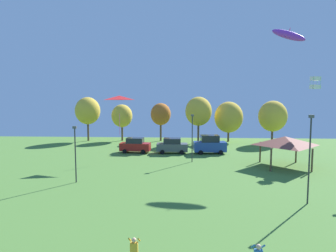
% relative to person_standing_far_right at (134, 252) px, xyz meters
% --- Properties ---
extents(person_standing_far_right, '(0.52, 0.51, 1.76)m').
position_rel_person_standing_far_right_xyz_m(person_standing_far_right, '(0.00, 0.00, 0.00)').
color(person_standing_far_right, navy).
rests_on(person_standing_far_right, ground).
extents(kite_flying_2, '(3.06, 2.37, 4.38)m').
position_rel_person_standing_far_right_xyz_m(kite_flying_2, '(-6.10, 25.53, 6.30)').
color(kite_flying_2, red).
extents(kite_flying_3, '(4.09, 3.38, 2.50)m').
position_rel_person_standing_far_right_xyz_m(kite_flying_3, '(15.03, 24.99, 14.75)').
color(kite_flying_3, purple).
extents(kite_flying_6, '(1.17, 1.17, 1.58)m').
position_rel_person_standing_far_right_xyz_m(kite_flying_6, '(19.03, 26.14, 9.01)').
color(kite_flying_6, white).
extents(parked_car_leftmost, '(4.52, 2.25, 2.21)m').
position_rel_person_standing_far_right_xyz_m(parked_car_leftmost, '(-4.82, 29.99, 0.11)').
color(parked_car_leftmost, maroon).
rests_on(parked_car_leftmost, ground).
extents(parked_car_second_from_left, '(4.50, 2.13, 2.20)m').
position_rel_person_standing_far_right_xyz_m(parked_car_second_from_left, '(0.64, 29.88, 0.11)').
color(parked_car_second_from_left, '#4C5156').
rests_on(parked_car_second_from_left, ground).
extents(parked_car_third_from_left, '(4.77, 2.39, 2.68)m').
position_rel_person_standing_far_right_xyz_m(parked_car_third_from_left, '(6.09, 29.91, 0.31)').
color(parked_car_third_from_left, '#234299').
rests_on(parked_car_third_from_left, ground).
extents(park_pavilion, '(5.74, 6.09, 3.60)m').
position_rel_person_standing_far_right_xyz_m(park_pavilion, '(14.15, 22.10, 2.09)').
color(park_pavilion, brown).
rests_on(park_pavilion, ground).
extents(light_post_0, '(0.36, 0.20, 6.03)m').
position_rel_person_standing_far_right_xyz_m(light_post_0, '(3.38, 24.14, 2.42)').
color(light_post_0, '#2D2D33').
rests_on(light_post_0, ground).
extents(light_post_2, '(0.36, 0.20, 6.88)m').
position_rel_person_standing_far_right_xyz_m(light_post_2, '(11.86, 9.68, 2.86)').
color(light_post_2, '#2D2D33').
rests_on(light_post_2, ground).
extents(light_post_3, '(0.36, 0.20, 5.45)m').
position_rel_person_standing_far_right_xyz_m(light_post_3, '(-8.04, 14.44, 2.13)').
color(light_post_3, '#2D2D33').
rests_on(light_post_3, ground).
extents(treeline_tree_0, '(4.57, 4.57, 8.13)m').
position_rel_person_standing_far_right_xyz_m(treeline_tree_0, '(-15.47, 41.26, 4.61)').
color(treeline_tree_0, brown).
rests_on(treeline_tree_0, ground).
extents(treeline_tree_1, '(3.87, 3.87, 6.79)m').
position_rel_person_standing_far_right_xyz_m(treeline_tree_1, '(-9.22, 41.94, 3.65)').
color(treeline_tree_1, brown).
rests_on(treeline_tree_1, ground).
extents(treeline_tree_2, '(3.72, 3.72, 7.04)m').
position_rel_person_standing_far_right_xyz_m(treeline_tree_2, '(-1.95, 41.93, 3.98)').
color(treeline_tree_2, brown).
rests_on(treeline_tree_2, ground).
extents(treeline_tree_3, '(4.68, 4.68, 8.20)m').
position_rel_person_standing_far_right_xyz_m(treeline_tree_3, '(4.92, 40.00, 4.62)').
color(treeline_tree_3, brown).
rests_on(treeline_tree_3, ground).
extents(treeline_tree_4, '(5.14, 5.14, 7.32)m').
position_rel_person_standing_far_right_xyz_m(treeline_tree_4, '(10.48, 41.61, 3.50)').
color(treeline_tree_4, brown).
rests_on(treeline_tree_4, ground).
extents(treeline_tree_5, '(4.90, 4.90, 7.52)m').
position_rel_person_standing_far_right_xyz_m(treeline_tree_5, '(17.83, 39.73, 3.83)').
color(treeline_tree_5, brown).
rests_on(treeline_tree_5, ground).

